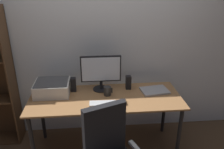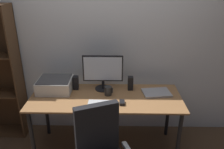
% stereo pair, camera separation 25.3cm
% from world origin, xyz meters
% --- Properties ---
extents(ground_plane, '(12.00, 12.00, 0.00)m').
position_xyz_m(ground_plane, '(0.00, 0.00, 0.00)').
color(ground_plane, '#4C3826').
extents(back_wall, '(6.40, 0.10, 2.60)m').
position_xyz_m(back_wall, '(0.00, 0.51, 1.30)').
color(back_wall, silver).
rests_on(back_wall, ground).
extents(desk, '(1.75, 0.69, 0.74)m').
position_xyz_m(desk, '(0.00, 0.00, 0.66)').
color(desk, olive).
rests_on(desk, ground).
extents(monitor, '(0.48, 0.20, 0.44)m').
position_xyz_m(monitor, '(-0.04, 0.20, 0.99)').
color(monitor, black).
rests_on(monitor, desk).
extents(keyboard, '(0.29, 0.12, 0.02)m').
position_xyz_m(keyboard, '(-0.04, -0.16, 0.75)').
color(keyboard, '#B7BABC').
rests_on(keyboard, desk).
extents(mouse, '(0.06, 0.10, 0.03)m').
position_xyz_m(mouse, '(0.19, -0.16, 0.76)').
color(mouse, black).
rests_on(mouse, desk).
extents(coffee_mug, '(0.10, 0.09, 0.11)m').
position_xyz_m(coffee_mug, '(0.03, 0.05, 0.79)').
color(coffee_mug, black).
rests_on(coffee_mug, desk).
extents(laptop, '(0.35, 0.27, 0.02)m').
position_xyz_m(laptop, '(0.60, 0.09, 0.75)').
color(laptop, '#99999E').
rests_on(laptop, desk).
extents(speaker_left, '(0.06, 0.07, 0.17)m').
position_xyz_m(speaker_left, '(-0.38, 0.19, 0.82)').
color(speaker_left, black).
rests_on(speaker_left, desk).
extents(speaker_right, '(0.06, 0.07, 0.17)m').
position_xyz_m(speaker_right, '(0.29, 0.19, 0.82)').
color(speaker_right, black).
rests_on(speaker_right, desk).
extents(printer, '(0.40, 0.34, 0.16)m').
position_xyz_m(printer, '(-0.62, 0.14, 0.82)').
color(printer, silver).
rests_on(printer, desk).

